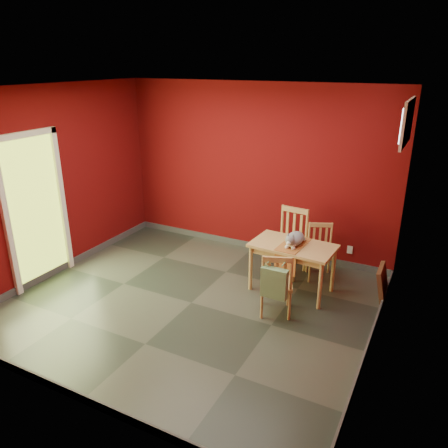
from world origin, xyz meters
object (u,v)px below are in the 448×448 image
at_px(chair_near, 276,283).
at_px(chair_far_right, 320,251).
at_px(chair_far_left, 289,241).
at_px(cat, 295,236).
at_px(tote_bag, 274,283).
at_px(picture_frame, 382,283).
at_px(dining_table, 293,250).

bearing_deg(chair_near, chair_far_right, 80.58).
height_order(chair_far_left, chair_far_right, chair_far_left).
xyz_separation_m(chair_near, cat, (-0.01, 0.67, 0.37)).
distance_m(tote_bag, picture_frame, 1.64).
height_order(chair_far_right, picture_frame, chair_far_right).
height_order(dining_table, chair_far_right, chair_far_right).
distance_m(tote_bag, cat, 0.91).
xyz_separation_m(chair_far_right, tote_bag, (-0.16, -1.43, 0.13)).
relative_size(chair_far_right, picture_frame, 1.76).
distance_m(chair_far_left, chair_near, 1.20).
bearing_deg(chair_far_left, cat, -64.53).
bearing_deg(picture_frame, chair_far_left, 172.92).
distance_m(chair_far_right, chair_near, 1.25).
xyz_separation_m(cat, picture_frame, (1.13, 0.33, -0.57)).
height_order(cat, picture_frame, cat).
relative_size(dining_table, tote_bag, 2.55).
xyz_separation_m(chair_far_right, picture_frame, (0.92, -0.24, -0.18)).
distance_m(chair_near, cat, 0.76).
bearing_deg(chair_far_right, dining_table, -110.96).
bearing_deg(dining_table, chair_far_right, 69.04).
relative_size(chair_far_left, tote_bag, 2.21).
bearing_deg(chair_far_left, tote_bag, -77.93).
distance_m(chair_far_right, cat, 0.72).
bearing_deg(chair_near, picture_frame, 41.61).
bearing_deg(picture_frame, dining_table, -163.13).
distance_m(chair_far_left, cat, 0.63).
distance_m(dining_table, cat, 0.20).
relative_size(tote_bag, picture_frame, 0.98).
relative_size(dining_table, chair_far_left, 1.16).
xyz_separation_m(dining_table, chair_far_left, (-0.23, 0.52, -0.10)).
distance_m(chair_far_left, chair_far_right, 0.46).
bearing_deg(chair_far_right, chair_near, -99.42).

